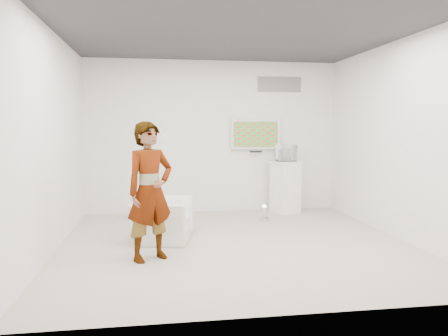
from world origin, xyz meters
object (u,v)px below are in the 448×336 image
(armchair, at_px, (162,220))
(pedestal, at_px, (285,187))
(floor_uplight, at_px, (264,213))
(tv, at_px, (255,134))
(person, at_px, (150,191))

(armchair, relative_size, pedestal, 0.91)
(floor_uplight, bearing_deg, tv, 86.97)
(person, height_order, pedestal, person)
(person, bearing_deg, armchair, 49.06)
(armchair, bearing_deg, floor_uplight, -46.79)
(pedestal, bearing_deg, floor_uplight, -131.06)
(tv, xyz_separation_m, floor_uplight, (-0.05, -1.00, -1.41))
(pedestal, bearing_deg, tv, 149.50)
(tv, bearing_deg, armchair, -132.12)
(tv, bearing_deg, pedestal, -30.50)
(armchair, relative_size, floor_uplight, 3.35)
(person, xyz_separation_m, floor_uplight, (2.00, 2.06, -0.74))
(floor_uplight, bearing_deg, armchair, -149.23)
(tv, distance_m, person, 3.75)
(person, bearing_deg, pedestal, 14.86)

